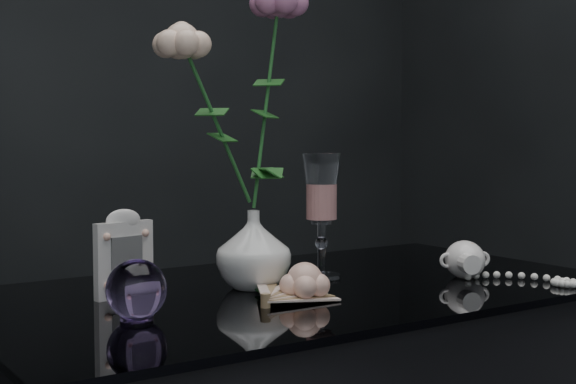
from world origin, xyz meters
TOP-DOWN VIEW (x-y plane):
  - vase at (-0.07, 0.08)m, footprint 0.14×0.14m
  - wine_glass at (0.07, 0.10)m, footprint 0.09×0.09m
  - picture_frame at (-0.28, 0.13)m, footprint 0.11×0.09m
  - paperweight at (-0.32, -0.02)m, footprint 0.09×0.09m
  - paper_fan at (-0.14, -0.05)m, footprint 0.27×0.24m
  - loose_rose at (-0.06, -0.04)m, footprint 0.18×0.20m
  - pearl_jar at (0.28, -0.04)m, footprint 0.30×0.31m
  - roses at (-0.09, 0.08)m, footprint 0.27×0.12m

SIDE VIEW (x-z plane):
  - paper_fan at x=-0.14m, z-range 0.76..0.79m
  - loose_rose at x=-0.06m, z-range 0.76..0.82m
  - pearl_jar at x=0.28m, z-range 0.76..0.83m
  - paperweight at x=-0.32m, z-range 0.76..0.84m
  - vase at x=-0.07m, z-range 0.76..0.89m
  - picture_frame at x=-0.28m, z-range 0.76..0.90m
  - wine_glass at x=0.07m, z-range 0.76..0.98m
  - roses at x=-0.09m, z-range 0.87..1.29m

